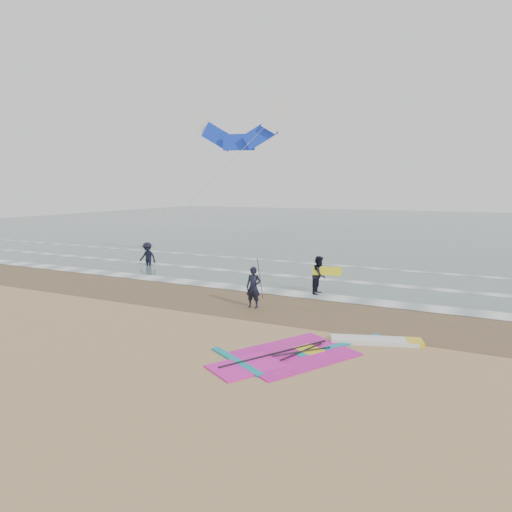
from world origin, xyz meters
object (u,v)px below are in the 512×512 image
at_px(person_walking, 319,275).
at_px(person_standing, 253,287).
at_px(person_wading, 147,252).
at_px(surf_kite, 238,130).
at_px(windsurf_rig, 317,351).

bearing_deg(person_walking, person_standing, 155.42).
height_order(person_standing, person_wading, person_wading).
distance_m(person_standing, surf_kite, 11.98).
distance_m(windsurf_rig, person_wading, 17.29).
relative_size(person_walking, person_wading, 0.96).
bearing_deg(person_wading, person_walking, -11.84).
height_order(person_wading, surf_kite, surf_kite).
bearing_deg(person_walking, windsurf_rig, -161.67).
bearing_deg(person_wading, person_standing, -30.32).
relative_size(person_walking, surf_kite, 0.20).
bearing_deg(person_standing, windsurf_rig, -48.19).
relative_size(person_standing, person_walking, 0.96).
distance_m(person_standing, person_wading, 11.92).
height_order(windsurf_rig, person_wading, person_wading).
distance_m(person_wading, surf_kite, 9.28).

